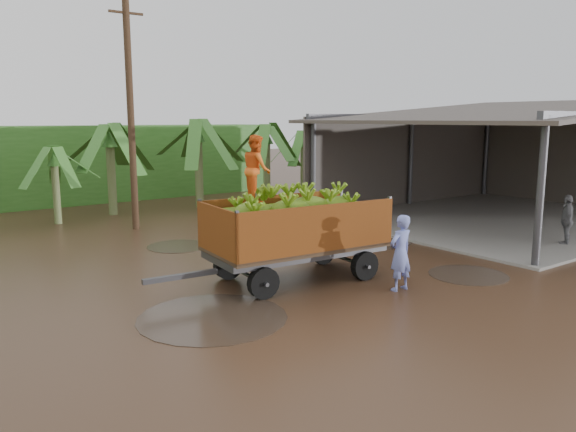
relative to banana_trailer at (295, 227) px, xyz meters
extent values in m
plane|color=black|center=(0.52, 0.79, -1.31)|extent=(100.00, 100.00, 0.00)
cube|color=gray|center=(11.52, 1.79, -1.27)|extent=(12.00, 10.00, 0.08)
cube|color=#383330|center=(11.52, 1.79, 2.94)|extent=(12.78, 10.80, 1.01)
cube|color=#383330|center=(11.52, 6.69, 0.69)|extent=(12.00, 0.12, 4.00)
cube|color=#2D661E|center=(-1.48, 16.79, 0.49)|extent=(22.00, 3.00, 3.60)
cube|color=#47474C|center=(-2.94, 0.26, -0.79)|extent=(1.71, 0.27, 0.11)
imported|color=orange|center=(-0.96, 0.23, 1.46)|extent=(0.83, 0.93, 1.57)
imported|color=#7280D0|center=(1.42, -2.12, -0.43)|extent=(0.66, 0.44, 1.77)
imported|color=slate|center=(9.03, -2.04, -0.51)|extent=(0.99, 0.88, 1.61)
cylinder|color=#47301E|center=(-0.68, 8.61, 2.72)|extent=(0.24, 0.24, 8.06)
cube|color=#47301E|center=(-0.68, 8.61, 6.15)|extent=(1.20, 0.08, 0.08)
camera|label=1|loc=(-8.10, -10.64, 2.60)|focal=35.00mm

